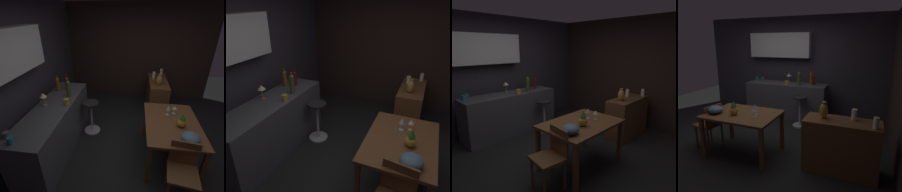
% 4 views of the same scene
% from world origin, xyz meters
% --- Properties ---
extents(ground_plane, '(9.00, 9.00, 0.00)m').
position_xyz_m(ground_plane, '(0.00, 0.00, 0.00)').
color(ground_plane, black).
extents(wall_kitchen_back, '(5.20, 0.33, 2.60)m').
position_xyz_m(wall_kitchen_back, '(-0.06, 2.08, 1.41)').
color(wall_kitchen_back, '#38333D').
rests_on(wall_kitchen_back, ground_plane).
extents(dining_table, '(1.23, 0.86, 0.74)m').
position_xyz_m(dining_table, '(0.07, -0.48, 0.65)').
color(dining_table, brown).
rests_on(dining_table, ground_plane).
extents(kitchen_counter, '(2.10, 0.60, 0.90)m').
position_xyz_m(kitchen_counter, '(0.05, 1.54, 0.45)').
color(kitchen_counter, '#4C4C51').
rests_on(kitchen_counter, ground_plane).
extents(sideboard_cabinet, '(1.10, 0.44, 0.82)m').
position_xyz_m(sideboard_cabinet, '(1.73, -0.42, 0.41)').
color(sideboard_cabinet, brown).
rests_on(sideboard_cabinet, ground_plane).
extents(chair_near_window, '(0.45, 0.45, 0.84)m').
position_xyz_m(chair_near_window, '(-0.61, -0.54, 0.48)').
color(chair_near_window, brown).
rests_on(chair_near_window, ground_plane).
extents(bar_stool, '(0.34, 0.34, 0.71)m').
position_xyz_m(bar_stool, '(0.60, 1.02, 0.38)').
color(bar_stool, '#262323').
rests_on(bar_stool, ground_plane).
extents(wine_glass_left, '(0.07, 0.07, 0.18)m').
position_xyz_m(wine_glass_left, '(0.30, -0.44, 0.87)').
color(wine_glass_left, silver).
rests_on(wine_glass_left, dining_table).
extents(wine_glass_right, '(0.08, 0.08, 0.15)m').
position_xyz_m(wine_glass_right, '(0.35, -0.56, 0.85)').
color(wine_glass_right, silver).
rests_on(wine_glass_right, dining_table).
extents(pineapple_centerpiece, '(0.14, 0.14, 0.24)m').
position_xyz_m(pineapple_centerpiece, '(-0.02, -0.60, 0.84)').
color(pineapple_centerpiece, gold).
rests_on(pineapple_centerpiece, dining_table).
extents(fruit_bowl, '(0.25, 0.25, 0.13)m').
position_xyz_m(fruit_bowl, '(-0.36, -0.65, 0.81)').
color(fruit_bowl, slate).
rests_on(fruit_bowl, dining_table).
extents(wine_bottle_ruby, '(0.06, 0.06, 0.32)m').
position_xyz_m(wine_bottle_ruby, '(0.77, 1.55, 1.04)').
color(wine_bottle_ruby, maroon).
rests_on(wine_bottle_ruby, kitchen_counter).
extents(wine_bottle_olive, '(0.08, 0.08, 0.36)m').
position_xyz_m(wine_bottle_olive, '(0.44, 1.38, 1.08)').
color(wine_bottle_olive, '#475623').
rests_on(wine_bottle_olive, kitchen_counter).
extents(wine_bottle_amber, '(0.07, 0.07, 0.33)m').
position_xyz_m(wine_bottle_amber, '(0.66, 1.69, 1.06)').
color(wine_bottle_amber, '#8C5114').
rests_on(wine_bottle_amber, kitchen_counter).
extents(cup_teal, '(0.11, 0.07, 0.09)m').
position_xyz_m(cup_teal, '(-0.88, 1.64, 0.95)').
color(cup_teal, teal).
rests_on(cup_teal, kitchen_counter).
extents(cup_slate, '(0.12, 0.08, 0.08)m').
position_xyz_m(cup_slate, '(-0.78, 1.77, 0.94)').
color(cup_slate, '#515660').
rests_on(cup_slate, kitchen_counter).
extents(cup_mustard, '(0.12, 0.09, 0.10)m').
position_xyz_m(cup_mustard, '(0.14, 1.32, 0.95)').
color(cup_mustard, gold).
rests_on(cup_mustard, kitchen_counter).
extents(counter_lamp, '(0.12, 0.12, 0.23)m').
position_xyz_m(counter_lamp, '(0.06, 1.69, 1.07)').
color(counter_lamp, '#A58447').
rests_on(counter_lamp, kitchen_counter).
extents(pillar_candle_tall, '(0.07, 0.07, 0.18)m').
position_xyz_m(pillar_candle_tall, '(2.18, -0.54, 0.90)').
color(pillar_candle_tall, white).
rests_on(pillar_candle_tall, sideboard_cabinet).
extents(pillar_candle_short, '(0.08, 0.08, 0.18)m').
position_xyz_m(pillar_candle_short, '(1.88, -0.32, 0.90)').
color(pillar_candle_short, white).
rests_on(pillar_candle_short, sideboard_cabinet).
extents(vase_brass, '(0.13, 0.13, 0.25)m').
position_xyz_m(vase_brass, '(1.45, -0.40, 0.94)').
color(vase_brass, '#B78C38').
rests_on(vase_brass, sideboard_cabinet).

